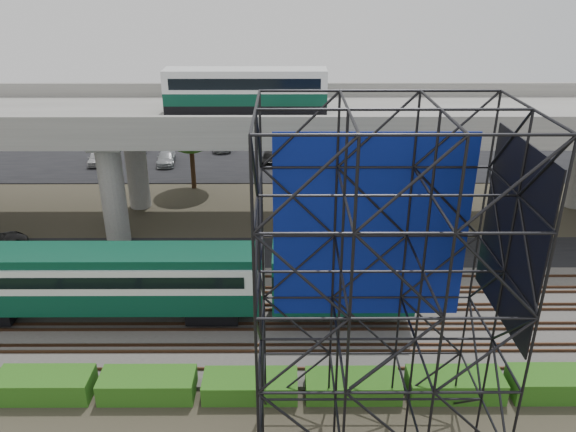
{
  "coord_description": "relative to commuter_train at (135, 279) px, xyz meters",
  "views": [
    {
      "loc": [
        2.76,
        -25.94,
        19.2
      ],
      "look_at": [
        2.88,
        6.0,
        5.02
      ],
      "focal_mm": 35.0,
      "sensor_mm": 36.0,
      "label": 1
    }
  ],
  "objects": [
    {
      "name": "trees",
      "position": [
        1.24,
        14.17,
        2.69
      ],
      "size": [
        40.94,
        16.94,
        7.69
      ],
      "color": "#382314",
      "rests_on": "ground"
    },
    {
      "name": "overpass",
      "position": [
        5.89,
        14.0,
        5.33
      ],
      "size": [
        80.0,
        12.0,
        12.4
      ],
      "color": "#9E9B93",
      "rests_on": "ground"
    },
    {
      "name": "ballast_bed",
      "position": [
        5.91,
        0.0,
        -2.78
      ],
      "size": [
        90.0,
        12.0,
        0.2
      ],
      "primitive_type": "cube",
      "color": "slate",
      "rests_on": "ground"
    },
    {
      "name": "rail_tracks",
      "position": [
        5.91,
        -0.0,
        -2.6
      ],
      "size": [
        90.0,
        9.52,
        0.16
      ],
      "color": "#472D1E",
      "rests_on": "ballast_bed"
    },
    {
      "name": "commuter_train",
      "position": [
        0.0,
        0.0,
        0.0
      ],
      "size": [
        29.3,
        3.06,
        4.3
      ],
      "color": "black",
      "rests_on": "rail_tracks"
    },
    {
      "name": "parked_cars",
      "position": [
        4.38,
        31.41,
        -2.19
      ],
      "size": [
        37.61,
        9.64,
        1.31
      ],
      "color": "silver",
      "rests_on": "parking_lot"
    },
    {
      "name": "ground",
      "position": [
        5.91,
        -2.0,
        -2.88
      ],
      "size": [
        140.0,
        140.0,
        0.0
      ],
      "primitive_type": "plane",
      "color": "#474233",
      "rests_on": "ground"
    },
    {
      "name": "scaffold_tower",
      "position": [
        12.19,
        -9.98,
        4.59
      ],
      "size": [
        9.36,
        6.36,
        15.0
      ],
      "color": "black",
      "rests_on": "ground"
    },
    {
      "name": "hedge_strip",
      "position": [
        6.91,
        -6.3,
        -2.32
      ],
      "size": [
        34.6,
        1.8,
        1.2
      ],
      "color": "#295D15",
      "rests_on": "ground"
    },
    {
      "name": "service_road",
      "position": [
        5.91,
        8.5,
        -2.84
      ],
      "size": [
        90.0,
        5.0,
        0.08
      ],
      "primitive_type": "cube",
      "color": "black",
      "rests_on": "ground"
    },
    {
      "name": "harbor_water",
      "position": [
        5.91,
        54.0,
        -2.87
      ],
      "size": [
        140.0,
        40.0,
        0.03
      ],
      "primitive_type": "cube",
      "color": "#455B71",
      "rests_on": "ground"
    },
    {
      "name": "parking_lot",
      "position": [
        5.91,
        32.0,
        -2.84
      ],
      "size": [
        90.0,
        18.0,
        0.08
      ],
      "primitive_type": "cube",
      "color": "black",
      "rests_on": "ground"
    }
  ]
}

